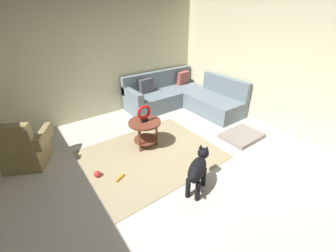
{
  "coord_description": "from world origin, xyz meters",
  "views": [
    {
      "loc": [
        -1.5,
        -2.03,
        2.35
      ],
      "look_at": [
        0.45,
        0.6,
        0.55
      ],
      "focal_mm": 22.74,
      "sensor_mm": 36.0,
      "label": 1
    }
  ],
  "objects_px": {
    "sectional_couch": "(182,97)",
    "torus_sculpture": "(144,113)",
    "armchair": "(23,149)",
    "dog_bed_mat": "(242,136)",
    "dog": "(198,169)",
    "side_table": "(145,127)",
    "dog_toy_ball": "(97,174)",
    "dog_toy_rope": "(120,178)"
  },
  "relations": [
    {
      "from": "dog",
      "to": "dog_toy_ball",
      "type": "bearing_deg",
      "value": -165.67
    },
    {
      "from": "sectional_couch",
      "to": "torus_sculpture",
      "type": "xyz_separation_m",
      "value": [
        -1.77,
        -1.01,
        0.42
      ]
    },
    {
      "from": "side_table",
      "to": "dog_toy_rope",
      "type": "relative_size",
      "value": 3.29
    },
    {
      "from": "armchair",
      "to": "dog_bed_mat",
      "type": "height_order",
      "value": "armchair"
    },
    {
      "from": "torus_sculpture",
      "to": "dog_toy_ball",
      "type": "relative_size",
      "value": 3.01
    },
    {
      "from": "sectional_couch",
      "to": "dog_bed_mat",
      "type": "relative_size",
      "value": 2.81
    },
    {
      "from": "dog_toy_rope",
      "to": "torus_sculpture",
      "type": "bearing_deg",
      "value": 34.24
    },
    {
      "from": "dog_bed_mat",
      "to": "dog_toy_rope",
      "type": "distance_m",
      "value": 2.61
    },
    {
      "from": "torus_sculpture",
      "to": "dog_toy_rope",
      "type": "xyz_separation_m",
      "value": [
        -0.82,
        -0.56,
        -0.69
      ]
    },
    {
      "from": "dog_bed_mat",
      "to": "dog_toy_ball",
      "type": "height_order",
      "value": "dog_toy_ball"
    },
    {
      "from": "dog_toy_ball",
      "to": "dog_bed_mat",
      "type": "bearing_deg",
      "value": -12.67
    },
    {
      "from": "armchair",
      "to": "side_table",
      "type": "distance_m",
      "value": 2.05
    },
    {
      "from": "dog_toy_ball",
      "to": "sectional_couch",
      "type": "bearing_deg",
      "value": 24.59
    },
    {
      "from": "armchair",
      "to": "dog_toy_ball",
      "type": "xyz_separation_m",
      "value": [
        0.84,
        -0.99,
        -0.27
      ]
    },
    {
      "from": "torus_sculpture",
      "to": "dog_bed_mat",
      "type": "relative_size",
      "value": 0.41
    },
    {
      "from": "side_table",
      "to": "dog_bed_mat",
      "type": "height_order",
      "value": "side_table"
    },
    {
      "from": "armchair",
      "to": "dog_toy_rope",
      "type": "relative_size",
      "value": 5.39
    },
    {
      "from": "sectional_couch",
      "to": "torus_sculpture",
      "type": "relative_size",
      "value": 6.9
    },
    {
      "from": "armchair",
      "to": "side_table",
      "type": "relative_size",
      "value": 1.64
    },
    {
      "from": "armchair",
      "to": "dog_bed_mat",
      "type": "xyz_separation_m",
      "value": [
        3.68,
        -1.63,
        -0.28
      ]
    },
    {
      "from": "torus_sculpture",
      "to": "dog_bed_mat",
      "type": "height_order",
      "value": "torus_sculpture"
    },
    {
      "from": "dog",
      "to": "dog_toy_rope",
      "type": "relative_size",
      "value": 4.17
    },
    {
      "from": "dog_toy_ball",
      "to": "dog_toy_rope",
      "type": "height_order",
      "value": "dog_toy_ball"
    },
    {
      "from": "armchair",
      "to": "dog_toy_rope",
      "type": "height_order",
      "value": "armchair"
    },
    {
      "from": "dog_bed_mat",
      "to": "dog_toy_ball",
      "type": "relative_size",
      "value": 7.39
    },
    {
      "from": "sectional_couch",
      "to": "dog_toy_rope",
      "type": "xyz_separation_m",
      "value": [
        -2.59,
        -1.57,
        -0.26
      ]
    },
    {
      "from": "dog_bed_mat",
      "to": "dog",
      "type": "distance_m",
      "value": 1.85
    },
    {
      "from": "side_table",
      "to": "dog_toy_rope",
      "type": "xyz_separation_m",
      "value": [
        -0.82,
        -0.56,
        -0.39
      ]
    },
    {
      "from": "side_table",
      "to": "dog",
      "type": "relative_size",
      "value": 0.79
    },
    {
      "from": "side_table",
      "to": "dog_toy_rope",
      "type": "bearing_deg",
      "value": -145.76
    },
    {
      "from": "sectional_couch",
      "to": "armchair",
      "type": "height_order",
      "value": "same"
    },
    {
      "from": "sectional_couch",
      "to": "armchair",
      "type": "distance_m",
      "value": 3.7
    },
    {
      "from": "dog_bed_mat",
      "to": "sectional_couch",
      "type": "bearing_deg",
      "value": 89.84
    },
    {
      "from": "dog",
      "to": "torus_sculpture",
      "type": "bearing_deg",
      "value": 150.65
    },
    {
      "from": "side_table",
      "to": "dog",
      "type": "bearing_deg",
      "value": -89.51
    },
    {
      "from": "armchair",
      "to": "dog",
      "type": "distance_m",
      "value": 2.87
    },
    {
      "from": "armchair",
      "to": "dog_toy_rope",
      "type": "distance_m",
      "value": 1.7
    },
    {
      "from": "sectional_couch",
      "to": "dog_bed_mat",
      "type": "height_order",
      "value": "sectional_couch"
    },
    {
      "from": "torus_sculpture",
      "to": "dog",
      "type": "distance_m",
      "value": 1.46
    },
    {
      "from": "torus_sculpture",
      "to": "side_table",
      "type": "bearing_deg",
      "value": -75.96
    },
    {
      "from": "torus_sculpture",
      "to": "dog",
      "type": "xyz_separation_m",
      "value": [
        0.01,
        -1.42,
        -0.33
      ]
    },
    {
      "from": "torus_sculpture",
      "to": "dog_toy_ball",
      "type": "xyz_separation_m",
      "value": [
        -1.08,
        -0.29,
        -0.66
      ]
    }
  ]
}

